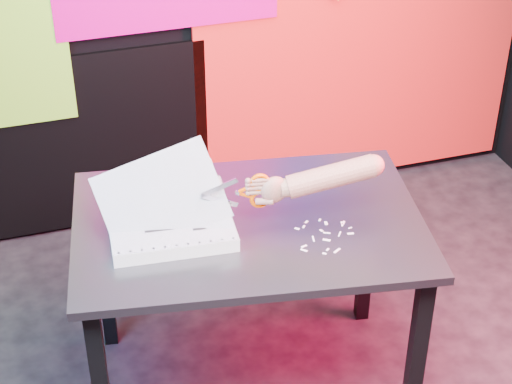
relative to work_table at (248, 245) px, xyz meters
name	(u,v)px	position (x,y,z in m)	size (l,w,h in m)	color
room	(372,77)	(0.27, -0.28, 0.70)	(3.01, 3.01, 2.71)	black
backdrop	(239,18)	(0.33, 1.19, 0.30)	(2.88, 0.05, 2.08)	red
work_table	(248,245)	(0.00, 0.00, 0.00)	(1.24, 0.93, 0.75)	black
printout_stack	(171,226)	(-0.25, 0.01, 0.13)	(0.43, 0.32, 0.29)	white
scissors	(255,191)	(0.01, -0.03, 0.23)	(0.22, 0.04, 0.13)	silver
hand_forearm	(321,179)	(0.22, -0.07, 0.26)	(0.43, 0.12, 0.15)	#AA7657
paper_clippings	(325,235)	(0.21, -0.15, 0.10)	(0.20, 0.19, 0.00)	silver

